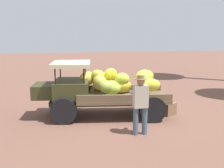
{
  "coord_description": "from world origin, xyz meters",
  "views": [
    {
      "loc": [
        1.97,
        9.15,
        2.85
      ],
      "look_at": [
        0.36,
        0.04,
        1.11
      ],
      "focal_mm": 44.96,
      "sensor_mm": 36.0,
      "label": 1
    }
  ],
  "objects": [
    {
      "name": "farmer",
      "position": [
        -0.11,
        1.9,
        0.96
      ],
      "size": [
        0.53,
        0.46,
        1.69
      ],
      "rotation": [
        0.0,
        0.0,
        -1.56
      ],
      "color": "#455C6F",
      "rests_on": "ground"
    },
    {
      "name": "truck",
      "position": [
        0.75,
        -0.08,
        0.96
      ],
      "size": [
        4.58,
        2.16,
        1.86
      ],
      "rotation": [
        0.0,
        0.0,
        -0.12
      ],
      "color": "#36361C",
      "rests_on": "ground"
    },
    {
      "name": "ground_plane",
      "position": [
        0.0,
        0.0,
        0.0
      ],
      "size": [
        60.0,
        60.0,
        0.0
      ],
      "primitive_type": "plane",
      "color": "brown"
    },
    {
      "name": "wooden_crate",
      "position": [
        -1.57,
        0.21,
        0.21
      ],
      "size": [
        0.62,
        0.62,
        0.42
      ],
      "primitive_type": "cube",
      "rotation": [
        0.0,
        0.0,
        2.07
      ],
      "color": "#816043",
      "rests_on": "ground"
    }
  ]
}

